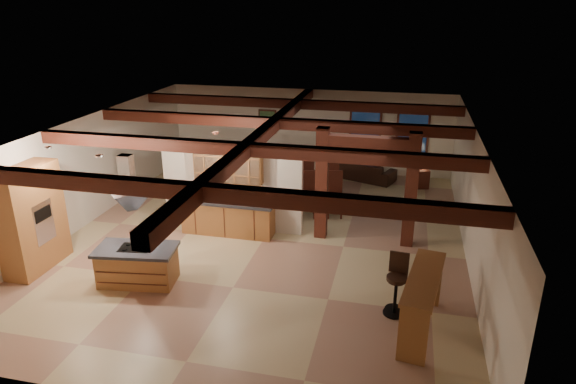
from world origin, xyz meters
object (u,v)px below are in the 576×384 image
Objects in this scene: sofa at (364,170)px; bar_counter at (423,294)px; kitchen_island at (137,265)px; dining_table at (307,197)px.

bar_counter is at bearing 122.36° from sofa.
dining_table is (2.72, 5.17, -0.14)m from kitchen_island.
bar_counter is (5.96, -0.40, 0.34)m from kitchen_island.
kitchen_island is at bearing 176.18° from bar_counter.
kitchen_island is 5.99m from bar_counter.
dining_table is 6.46m from bar_counter.
kitchen_island is 9.07m from sofa.
sofa is (1.42, 2.90, 0.02)m from dining_table.
bar_counter reaches higher than sofa.
dining_table is 3.23m from sofa.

